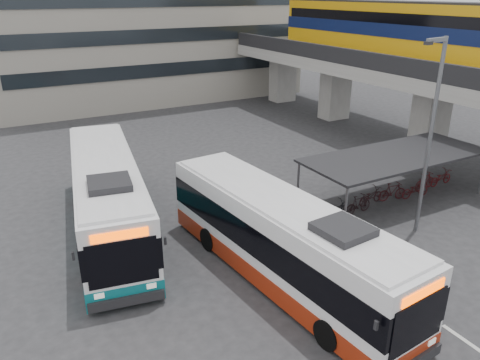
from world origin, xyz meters
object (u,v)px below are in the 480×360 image
pedestrian (119,271)px  bus_teal (108,196)px  lamp_post (430,128)px  bus_main (281,240)px

pedestrian → bus_teal: bearing=15.8°
pedestrian → lamp_post: bearing=-72.1°
bus_teal → lamp_post: bearing=-19.6°
bus_main → pedestrian: bus_main is taller
bus_main → bus_teal: 8.47m
bus_main → bus_teal: bearing=118.7°
bus_teal → lamp_post: size_ratio=1.48×
lamp_post → pedestrian: bearing=161.8°
bus_main → lamp_post: 8.25m
bus_teal → pedestrian: (-0.92, -4.90, -0.88)m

